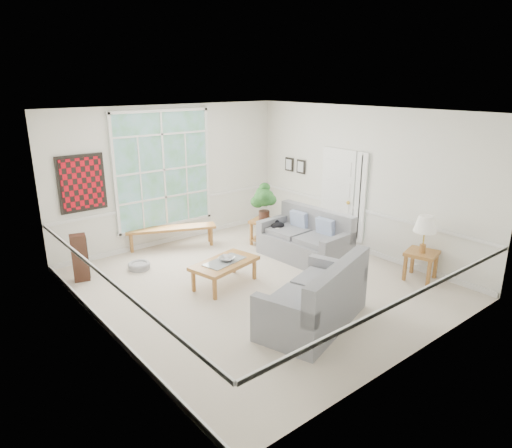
# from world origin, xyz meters

# --- Properties ---
(floor) EXTENTS (5.50, 6.00, 0.01)m
(floor) POSITION_xyz_m (0.00, 0.00, -0.01)
(floor) COLOR beige
(floor) RESTS_ON ground
(ceiling) EXTENTS (5.50, 6.00, 0.02)m
(ceiling) POSITION_xyz_m (0.00, 0.00, 3.00)
(ceiling) COLOR white
(ceiling) RESTS_ON ground
(wall_back) EXTENTS (5.50, 0.02, 3.00)m
(wall_back) POSITION_xyz_m (0.00, 3.00, 1.50)
(wall_back) COLOR silver
(wall_back) RESTS_ON ground
(wall_front) EXTENTS (5.50, 0.02, 3.00)m
(wall_front) POSITION_xyz_m (0.00, -3.00, 1.50)
(wall_front) COLOR silver
(wall_front) RESTS_ON ground
(wall_left) EXTENTS (0.02, 6.00, 3.00)m
(wall_left) POSITION_xyz_m (-2.75, 0.00, 1.50)
(wall_left) COLOR silver
(wall_left) RESTS_ON ground
(wall_right) EXTENTS (0.02, 6.00, 3.00)m
(wall_right) POSITION_xyz_m (2.75, 0.00, 1.50)
(wall_right) COLOR silver
(wall_right) RESTS_ON ground
(window_back) EXTENTS (2.30, 0.08, 2.40)m
(window_back) POSITION_xyz_m (-0.20, 2.96, 1.65)
(window_back) COLOR white
(window_back) RESTS_ON wall_back
(entry_door) EXTENTS (0.08, 0.90, 2.10)m
(entry_door) POSITION_xyz_m (2.71, 0.60, 1.05)
(entry_door) COLOR white
(entry_door) RESTS_ON floor
(door_sidelight) EXTENTS (0.08, 0.26, 1.90)m
(door_sidelight) POSITION_xyz_m (2.71, -0.03, 1.15)
(door_sidelight) COLOR white
(door_sidelight) RESTS_ON wall_right
(wall_art) EXTENTS (0.90, 0.06, 1.10)m
(wall_art) POSITION_xyz_m (-1.95, 2.95, 1.60)
(wall_art) COLOR maroon
(wall_art) RESTS_ON wall_back
(wall_frame_near) EXTENTS (0.04, 0.26, 0.32)m
(wall_frame_near) POSITION_xyz_m (2.71, 1.75, 1.55)
(wall_frame_near) COLOR black
(wall_frame_near) RESTS_ON wall_right
(wall_frame_far) EXTENTS (0.04, 0.26, 0.32)m
(wall_frame_far) POSITION_xyz_m (2.71, 2.15, 1.55)
(wall_frame_far) COLOR black
(wall_frame_far) RESTS_ON wall_right
(loveseat_right) EXTENTS (1.07, 1.89, 0.99)m
(loveseat_right) POSITION_xyz_m (1.48, 0.35, 0.50)
(loveseat_right) COLOR slate
(loveseat_right) RESTS_ON floor
(loveseat_front) EXTENTS (2.08, 1.49, 1.02)m
(loveseat_front) POSITION_xyz_m (-0.26, -1.57, 0.51)
(loveseat_front) COLOR slate
(loveseat_front) RESTS_ON floor
(coffee_table) EXTENTS (1.31, 0.89, 0.45)m
(coffee_table) POSITION_xyz_m (-0.50, 0.33, 0.22)
(coffee_table) COLOR #9F672F
(coffee_table) RESTS_ON floor
(pewter_bowl) EXTENTS (0.46, 0.46, 0.08)m
(pewter_bowl) POSITION_xyz_m (-0.45, 0.34, 0.49)
(pewter_bowl) COLOR #A2A2A7
(pewter_bowl) RESTS_ON coffee_table
(window_bench) EXTENTS (1.89, 1.13, 0.44)m
(window_bench) POSITION_xyz_m (-0.27, 2.65, 0.22)
(window_bench) COLOR #9F672F
(window_bench) RESTS_ON floor
(end_table) EXTENTS (0.72, 0.72, 0.56)m
(end_table) POSITION_xyz_m (1.44, 1.52, 0.28)
(end_table) COLOR #9F672F
(end_table) RESTS_ON floor
(houseplant) EXTENTS (0.66, 0.66, 0.82)m
(houseplant) POSITION_xyz_m (1.41, 1.52, 0.97)
(houseplant) COLOR #255823
(houseplant) RESTS_ON end_table
(side_table) EXTENTS (0.64, 0.64, 0.54)m
(side_table) POSITION_xyz_m (2.40, -1.71, 0.27)
(side_table) COLOR #9F672F
(side_table) RESTS_ON floor
(table_lamp) EXTENTS (0.45, 0.45, 0.68)m
(table_lamp) POSITION_xyz_m (2.36, -1.73, 0.88)
(table_lamp) COLOR white
(table_lamp) RESTS_ON side_table
(pet_bed) EXTENTS (0.50, 0.50, 0.13)m
(pet_bed) POSITION_xyz_m (-1.37, 1.97, 0.06)
(pet_bed) COLOR gray
(pet_bed) RESTS_ON floor
(floor_speaker) EXTENTS (0.32, 0.28, 0.87)m
(floor_speaker) POSITION_xyz_m (-2.40, 2.15, 0.43)
(floor_speaker) COLOR #371E15
(floor_speaker) RESTS_ON floor
(cat) EXTENTS (0.37, 0.30, 0.15)m
(cat) POSITION_xyz_m (1.33, 0.99, 0.58)
(cat) COLOR black
(cat) RESTS_ON loveseat_right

